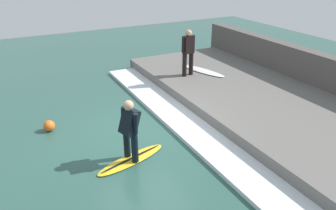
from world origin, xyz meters
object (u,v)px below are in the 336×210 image
surfboard_waiting_near (202,71)px  surfer_waiting_near (188,50)px  surfer_riding (130,127)px  marker_buoy (49,126)px  surfboard_riding (132,159)px

surfboard_waiting_near → surfer_waiting_near: bearing=-171.8°
surfer_riding → marker_buoy: 2.96m
surfboard_waiting_near → marker_buoy: 6.13m
surfer_riding → surfer_waiting_near: (3.74, 3.65, 0.46)m
surfer_riding → surfboard_waiting_near: (4.47, 3.76, -0.46)m
surfboard_riding → surfboard_waiting_near: (4.47, 3.76, 0.42)m
surfboard_waiting_near → marker_buoy: bearing=-167.6°
surfboard_riding → surfer_riding: size_ratio=1.28×
surfer_waiting_near → marker_buoy: (-5.24, -1.21, -1.21)m
surfboard_riding → surfer_waiting_near: 5.39m
surfer_riding → surfboard_waiting_near: 5.86m
surfer_waiting_near → marker_buoy: bearing=-167.0°
surfer_riding → surfboard_waiting_near: bearing=40.0°
surfer_waiting_near → surfboard_waiting_near: size_ratio=0.80×
surfboard_riding → marker_buoy: 2.87m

